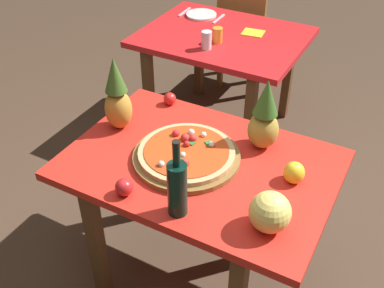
# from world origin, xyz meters

# --- Properties ---
(ground_plane) EXTENTS (10.00, 10.00, 0.00)m
(ground_plane) POSITION_xyz_m (0.00, 0.00, 0.00)
(ground_plane) COLOR #4C3828
(display_table) EXTENTS (1.16, 0.80, 0.75)m
(display_table) POSITION_xyz_m (0.00, 0.00, 0.65)
(display_table) COLOR brown
(display_table) RESTS_ON ground_plane
(background_table) EXTENTS (1.08, 0.85, 0.75)m
(background_table) POSITION_xyz_m (-0.49, 1.27, 0.65)
(background_table) COLOR brown
(background_table) RESTS_ON ground_plane
(dining_chair) EXTENTS (0.41, 0.41, 0.85)m
(dining_chair) POSITION_xyz_m (-0.59, 1.92, 0.48)
(dining_chair) COLOR brown
(dining_chair) RESTS_ON ground_plane
(pizza_board) EXTENTS (0.47, 0.47, 0.02)m
(pizza_board) POSITION_xyz_m (-0.06, -0.01, 0.76)
(pizza_board) COLOR brown
(pizza_board) RESTS_ON display_table
(pizza) EXTENTS (0.42, 0.42, 0.06)m
(pizza) POSITION_xyz_m (-0.06, -0.01, 0.79)
(pizza) COLOR tan
(pizza) RESTS_ON pizza_board
(wine_bottle) EXTENTS (0.08, 0.08, 0.34)m
(wine_bottle) POSITION_xyz_m (0.07, -0.31, 0.87)
(wine_bottle) COLOR black
(wine_bottle) RESTS_ON display_table
(pineapple_left) EXTENTS (0.14, 0.14, 0.34)m
(pineapple_left) POSITION_xyz_m (0.19, 0.23, 0.90)
(pineapple_left) COLOR #AD9439
(pineapple_left) RESTS_ON display_table
(pineapple_right) EXTENTS (0.13, 0.13, 0.37)m
(pineapple_right) POSITION_xyz_m (-0.46, 0.05, 0.91)
(pineapple_right) COLOR #BD8832
(pineapple_right) RESTS_ON display_table
(melon) EXTENTS (0.16, 0.16, 0.16)m
(melon) POSITION_xyz_m (0.40, -0.22, 0.83)
(melon) COLOR #EDD967
(melon) RESTS_ON display_table
(bell_pepper) EXTENTS (0.09, 0.09, 0.10)m
(bell_pepper) POSITION_xyz_m (0.40, 0.07, 0.79)
(bell_pepper) COLOR yellow
(bell_pepper) RESTS_ON display_table
(tomato_at_corner) EXTENTS (0.06, 0.06, 0.06)m
(tomato_at_corner) POSITION_xyz_m (-0.36, 0.34, 0.78)
(tomato_at_corner) COLOR red
(tomato_at_corner) RESTS_ON display_table
(tomato_near_board) EXTENTS (0.07, 0.07, 0.07)m
(tomato_near_board) POSITION_xyz_m (-0.17, -0.33, 0.79)
(tomato_near_board) COLOR red
(tomato_near_board) RESTS_ON display_table
(drinking_glass_juice) EXTENTS (0.06, 0.06, 0.10)m
(drinking_glass_juice) POSITION_xyz_m (-0.47, 1.13, 0.80)
(drinking_glass_juice) COLOR orange
(drinking_glass_juice) RESTS_ON background_table
(drinking_glass_water) EXTENTS (0.06, 0.06, 0.11)m
(drinking_glass_water) POSITION_xyz_m (-0.49, 1.02, 0.81)
(drinking_glass_water) COLOR silver
(drinking_glass_water) RESTS_ON background_table
(dinner_plate) EXTENTS (0.22, 0.22, 0.02)m
(dinner_plate) POSITION_xyz_m (-0.77, 1.49, 0.76)
(dinner_plate) COLOR white
(dinner_plate) RESTS_ON background_table
(fork_utensil) EXTENTS (0.02, 0.18, 0.01)m
(fork_utensil) POSITION_xyz_m (-0.91, 1.49, 0.75)
(fork_utensil) COLOR silver
(fork_utensil) RESTS_ON background_table
(knife_utensil) EXTENTS (0.02, 0.18, 0.01)m
(knife_utensil) POSITION_xyz_m (-0.63, 1.49, 0.75)
(knife_utensil) COLOR silver
(knife_utensil) RESTS_ON background_table
(napkin_folded) EXTENTS (0.15, 0.14, 0.01)m
(napkin_folded) POSITION_xyz_m (-0.32, 1.38, 0.75)
(napkin_folded) COLOR yellow
(napkin_folded) RESTS_ON background_table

